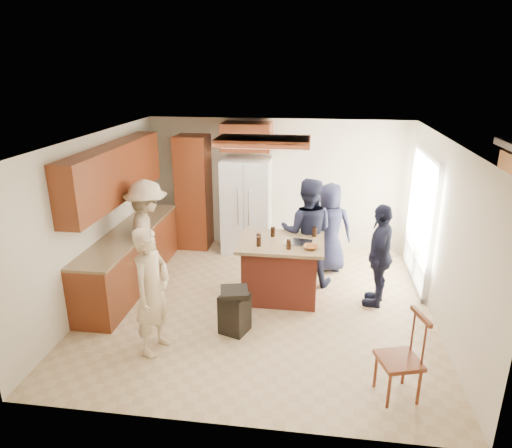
# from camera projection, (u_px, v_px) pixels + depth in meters

# --- Properties ---
(person_front_left) EXTENTS (0.57, 0.69, 1.64)m
(person_front_left) POSITION_uv_depth(u_px,v_px,m) (152.00, 292.00, 5.57)
(person_front_left) COLOR tan
(person_front_left) RESTS_ON ground
(person_behind_left) EXTENTS (0.89, 0.57, 1.78)m
(person_behind_left) POSITION_uv_depth(u_px,v_px,m) (307.00, 232.00, 7.35)
(person_behind_left) COLOR #191D33
(person_behind_left) RESTS_ON ground
(person_behind_right) EXTENTS (0.78, 0.52, 1.57)m
(person_behind_right) POSITION_uv_depth(u_px,v_px,m) (329.00, 228.00, 7.86)
(person_behind_right) COLOR #1B1E37
(person_behind_right) RESTS_ON ground
(person_side_right) EXTENTS (0.69, 1.01, 1.58)m
(person_side_right) POSITION_uv_depth(u_px,v_px,m) (380.00, 255.00, 6.71)
(person_side_right) COLOR #191B32
(person_side_right) RESTS_ON ground
(person_counter) EXTENTS (0.90, 1.27, 1.79)m
(person_counter) POSITION_uv_depth(u_px,v_px,m) (148.00, 236.00, 7.18)
(person_counter) COLOR tan
(person_counter) RESTS_ON ground
(left_cabinetry) EXTENTS (0.64, 3.00, 2.30)m
(left_cabinetry) POSITION_uv_depth(u_px,v_px,m) (125.00, 229.00, 7.29)
(left_cabinetry) COLOR maroon
(left_cabinetry) RESTS_ON ground
(back_wall_units) EXTENTS (1.80, 0.60, 2.45)m
(back_wall_units) POSITION_uv_depth(u_px,v_px,m) (207.00, 179.00, 8.71)
(back_wall_units) COLOR maroon
(back_wall_units) RESTS_ON ground
(refrigerator) EXTENTS (0.90, 0.76, 1.80)m
(refrigerator) POSITION_uv_depth(u_px,v_px,m) (247.00, 206.00, 8.70)
(refrigerator) COLOR white
(refrigerator) RESTS_ON ground
(kitchen_island) EXTENTS (1.28, 1.03, 0.93)m
(kitchen_island) POSITION_uv_depth(u_px,v_px,m) (281.00, 269.00, 7.01)
(kitchen_island) COLOR maroon
(kitchen_island) RESTS_ON ground
(island_items) EXTENTS (0.94, 0.68, 0.15)m
(island_items) POSITION_uv_depth(u_px,v_px,m) (293.00, 242.00, 6.73)
(island_items) COLOR silver
(island_items) RESTS_ON kitchen_island
(trash_bin) EXTENTS (0.43, 0.43, 0.63)m
(trash_bin) POSITION_uv_depth(u_px,v_px,m) (235.00, 310.00, 6.13)
(trash_bin) COLOR black
(trash_bin) RESTS_ON ground
(spindle_chair) EXTENTS (0.53, 0.53, 0.99)m
(spindle_chair) POSITION_uv_depth(u_px,v_px,m) (401.00, 360.00, 4.88)
(spindle_chair) COLOR maroon
(spindle_chair) RESTS_ON ground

